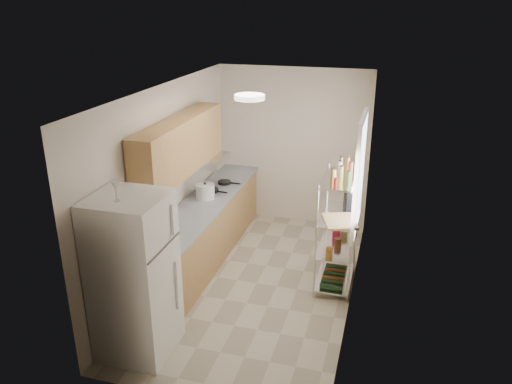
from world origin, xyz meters
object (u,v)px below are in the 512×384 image
rice_cooker (205,191)px  frying_pan_large (210,190)px  espresso_machine (352,196)px  refrigerator (134,277)px  cutting_board (340,221)px

rice_cooker → frying_pan_large: (-0.03, 0.28, -0.09)m
espresso_machine → refrigerator: bearing=-146.3°
rice_cooker → frying_pan_large: rice_cooker is taller
rice_cooker → espresso_machine: 2.08m
espresso_machine → frying_pan_large: bearing=158.4°
refrigerator → rice_cooker: refrigerator is taller
refrigerator → rice_cooker: (-0.07, 2.22, 0.11)m
refrigerator → cutting_board: bearing=41.0°
refrigerator → espresso_machine: bearing=48.2°
frying_pan_large → cutting_board: cutting_board is taller
refrigerator → cutting_board: size_ratio=3.74×
refrigerator → frying_pan_large: 2.51m
refrigerator → espresso_machine: size_ratio=5.90×
rice_cooker → refrigerator: bearing=-88.2°
rice_cooker → espresso_machine: size_ratio=0.88×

